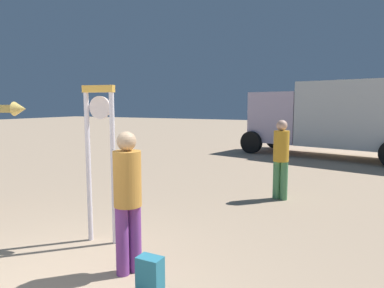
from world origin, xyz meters
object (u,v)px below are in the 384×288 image
(person_near_clock, at_px, (128,195))
(backpack, at_px, (150,276))
(person_distant, at_px, (281,155))
(standing_clock, at_px, (100,150))
(box_truck_near, at_px, (347,116))

(person_near_clock, relative_size, backpack, 4.10)
(person_distant, bearing_deg, standing_clock, -117.57)
(backpack, relative_size, box_truck_near, 0.06)
(backpack, distance_m, box_truck_near, 11.25)
(standing_clock, height_order, person_near_clock, standing_clock)
(person_near_clock, bearing_deg, standing_clock, 147.57)
(standing_clock, bearing_deg, backpack, -31.47)
(standing_clock, bearing_deg, box_truck_near, 75.10)
(person_near_clock, height_order, box_truck_near, box_truck_near)
(person_distant, height_order, box_truck_near, box_truck_near)
(backpack, distance_m, person_distant, 4.42)
(person_distant, xyz_separation_m, box_truck_near, (0.91, 6.75, 0.64))
(backpack, bearing_deg, box_truck_near, 83.33)
(person_near_clock, xyz_separation_m, backpack, (0.50, -0.28, -0.75))
(standing_clock, xyz_separation_m, backpack, (1.42, -0.87, -1.16))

